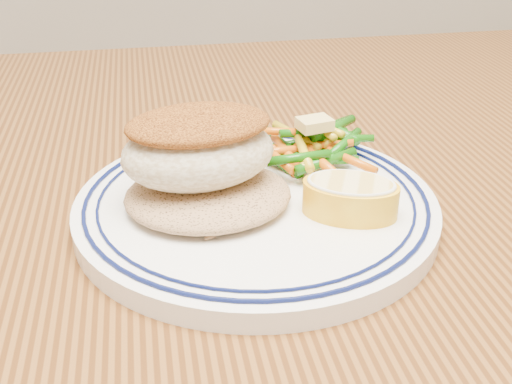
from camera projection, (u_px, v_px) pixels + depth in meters
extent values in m
cube|color=#4C280F|center=(262.00, 226.00, 0.49)|extent=(1.50, 0.90, 0.04)
cylinder|color=white|center=(256.00, 207.00, 0.46)|extent=(0.26, 0.26, 0.01)
torus|color=#0A113F|center=(256.00, 197.00, 0.45)|extent=(0.24, 0.24, 0.00)
torus|color=#0A113F|center=(256.00, 197.00, 0.45)|extent=(0.22, 0.22, 0.00)
ellipsoid|color=#9C744E|center=(208.00, 191.00, 0.44)|extent=(0.12, 0.10, 0.02)
ellipsoid|color=beige|center=(198.00, 153.00, 0.43)|extent=(0.11, 0.09, 0.05)
ellipsoid|color=#904D17|center=(198.00, 124.00, 0.43)|extent=(0.11, 0.08, 0.02)
cylinder|color=#C9580A|center=(308.00, 160.00, 0.50)|extent=(0.04, 0.05, 0.01)
cylinder|color=#155A0B|center=(328.00, 145.00, 0.52)|extent=(0.04, 0.05, 0.01)
cylinder|color=#C9580A|center=(276.00, 149.00, 0.51)|extent=(0.06, 0.02, 0.02)
cylinder|color=#155A0B|center=(274.00, 158.00, 0.50)|extent=(0.04, 0.06, 0.02)
cylinder|color=#C9580A|center=(302.00, 155.00, 0.51)|extent=(0.06, 0.02, 0.01)
cylinder|color=#155A0B|center=(295.00, 144.00, 0.52)|extent=(0.05, 0.01, 0.01)
cylinder|color=#155A0B|center=(334.00, 143.00, 0.52)|extent=(0.05, 0.02, 0.01)
cylinder|color=#155A0B|center=(320.00, 160.00, 0.49)|extent=(0.06, 0.03, 0.01)
cylinder|color=#C9580A|center=(286.00, 153.00, 0.50)|extent=(0.02, 0.05, 0.01)
cylinder|color=gold|center=(305.00, 160.00, 0.49)|extent=(0.02, 0.05, 0.01)
cylinder|color=#155A0B|center=(280.00, 141.00, 0.52)|extent=(0.02, 0.06, 0.01)
cylinder|color=#C9580A|center=(351.00, 160.00, 0.48)|extent=(0.03, 0.04, 0.01)
cylinder|color=#C9580A|center=(275.00, 151.00, 0.50)|extent=(0.06, 0.01, 0.01)
cylinder|color=#C9580A|center=(320.00, 161.00, 0.48)|extent=(0.02, 0.06, 0.01)
cylinder|color=#155A0B|center=(326.00, 161.00, 0.48)|extent=(0.05, 0.03, 0.01)
cylinder|color=#C9580A|center=(324.00, 145.00, 0.50)|extent=(0.05, 0.02, 0.01)
cylinder|color=#C9580A|center=(276.00, 157.00, 0.48)|extent=(0.02, 0.05, 0.01)
cylinder|color=gold|center=(296.00, 136.00, 0.52)|extent=(0.03, 0.05, 0.01)
cylinder|color=gold|center=(320.00, 131.00, 0.52)|extent=(0.01, 0.05, 0.01)
cylinder|color=#155A0B|center=(345.00, 143.00, 0.50)|extent=(0.04, 0.04, 0.01)
cylinder|color=#155A0B|center=(319.00, 134.00, 0.52)|extent=(0.06, 0.02, 0.01)
cylinder|color=#155A0B|center=(343.00, 138.00, 0.51)|extent=(0.05, 0.02, 0.01)
cylinder|color=#155A0B|center=(336.00, 130.00, 0.52)|extent=(0.03, 0.05, 0.01)
cylinder|color=gold|center=(304.00, 153.00, 0.48)|extent=(0.01, 0.05, 0.01)
cylinder|color=#155A0B|center=(314.00, 132.00, 0.51)|extent=(0.06, 0.02, 0.01)
cylinder|color=gold|center=(324.00, 127.00, 0.52)|extent=(0.02, 0.05, 0.01)
cylinder|color=#155A0B|center=(298.00, 158.00, 0.47)|extent=(0.05, 0.01, 0.01)
cylinder|color=#155A0B|center=(333.00, 128.00, 0.52)|extent=(0.05, 0.04, 0.01)
cylinder|color=#155A0B|center=(330.00, 126.00, 0.52)|extent=(0.05, 0.05, 0.01)
cylinder|color=#C9580A|center=(267.00, 131.00, 0.51)|extent=(0.04, 0.03, 0.01)
cylinder|color=gold|center=(321.00, 129.00, 0.51)|extent=(0.01, 0.05, 0.01)
cube|color=#F4D577|center=(315.00, 124.00, 0.50)|extent=(0.03, 0.02, 0.01)
torus|color=white|center=(351.00, 183.00, 0.42)|extent=(0.08, 0.08, 0.00)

